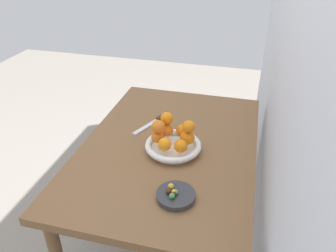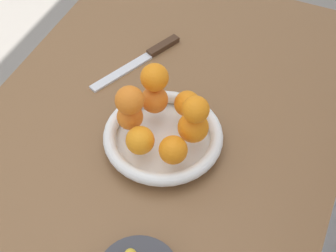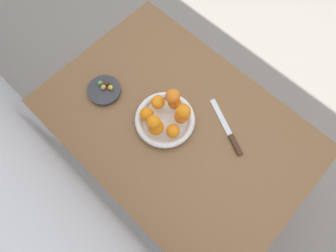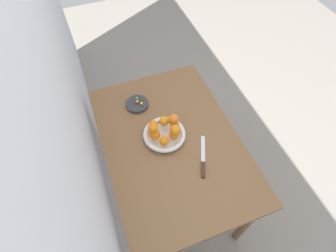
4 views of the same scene
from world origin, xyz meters
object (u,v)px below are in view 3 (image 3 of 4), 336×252
orange_1 (156,127)px  candy_ball_6 (102,86)px  orange_3 (181,116)px  candy_ball_3 (107,83)px  orange_7 (183,111)px  dining_table (176,131)px  candy_ball_1 (104,87)px  candy_dish (104,91)px  orange_5 (158,102)px  orange_6 (173,96)px  candy_ball_2 (100,83)px  candy_ball_5 (104,88)px  orange_2 (173,131)px  candy_ball_4 (110,88)px  orange_8 (154,122)px  fruit_bowl (165,120)px  orange_0 (147,114)px  knife (228,131)px  orange_4 (174,102)px  candy_ball_0 (103,88)px

orange_1 → candy_ball_6: (0.31, 0.02, -0.04)m
orange_3 → candy_ball_3: size_ratio=2.92×
orange_3 → orange_7: (-0.01, -0.00, 0.06)m
dining_table → candy_ball_1: size_ratio=58.71×
candy_dish → orange_5: size_ratio=2.52×
orange_6 → candy_ball_2: (0.29, 0.13, -0.09)m
candy_ball_2 → candy_ball_5: 0.03m
candy_dish → candy_ball_5: bearing=-127.4°
orange_1 → candy_ball_5: (0.29, 0.02, -0.04)m
orange_2 → candy_ball_4: (0.33, 0.03, -0.03)m
orange_1 → candy_ball_2: 0.32m
candy_dish → candy_ball_4: 0.04m
orange_2 → candy_ball_5: 0.35m
orange_1 → orange_8: size_ratio=1.17×
fruit_bowl → orange_0: bearing=39.6°
orange_3 → candy_ball_6: 0.37m
orange_3 → orange_7: size_ratio=0.99×
orange_5 → knife: size_ratio=0.23×
orange_4 → candy_ball_2: 0.33m
candy_ball_4 → candy_ball_6: size_ratio=1.25×
fruit_bowl → orange_0: 0.08m
orange_1 → orange_3: (-0.04, -0.10, -0.00)m
orange_2 → orange_7: size_ratio=0.95×
orange_4 → candy_ball_1: size_ratio=2.84×
orange_0 → candy_ball_4: bearing=3.1°
orange_0 → knife: size_ratio=0.23×
orange_7 → candy_ball_1: orange_7 is taller
candy_ball_2 → knife: size_ratio=0.09×
dining_table → candy_ball_0: bearing=18.2°
candy_ball_0 → candy_ball_2: (0.02, -0.01, 0.00)m
orange_5 → orange_7: orange_7 is taller
dining_table → candy_ball_5: size_ratio=66.65×
orange_0 → candy_ball_4: (0.21, 0.01, -0.03)m
orange_8 → candy_ball_4: size_ratio=2.42×
orange_3 → orange_4: (0.06, -0.03, -0.00)m
candy_ball_1 → candy_ball_6: 0.01m
orange_3 → candy_ball_2: bearing=17.4°
candy_dish → orange_4: bearing=-151.8°
orange_7 → candy_ball_6: (0.35, 0.12, -0.09)m
orange_2 → candy_ball_4: orange_2 is taller
orange_1 → orange_4: 0.13m
orange_4 → orange_7: size_ratio=0.94×
orange_4 → candy_dish: bearing=28.2°
candy_ball_2 → candy_ball_0: bearing=160.6°
dining_table → candy_dish: (0.32, 0.11, 0.10)m
orange_7 → candy_ball_4: (0.32, 0.10, -0.09)m
orange_6 → candy_ball_3: bearing=22.9°
orange_0 → orange_8: bearing=162.6°
fruit_bowl → candy_ball_3: size_ratio=12.58×
orange_6 → orange_0: bearing=70.5°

